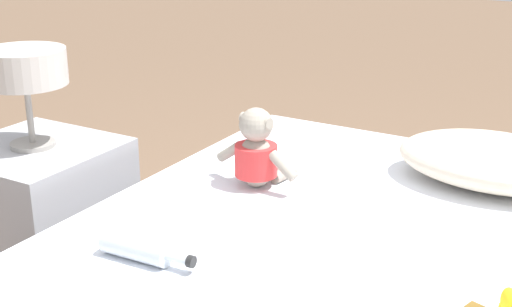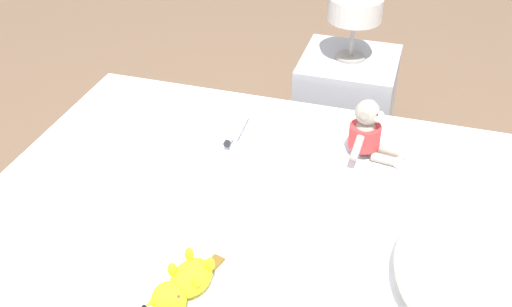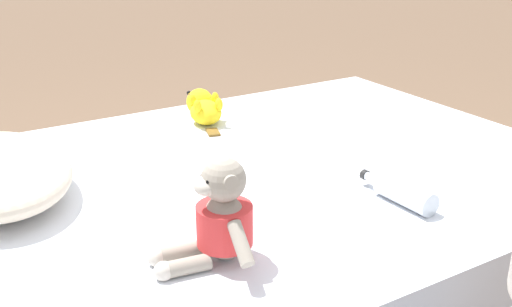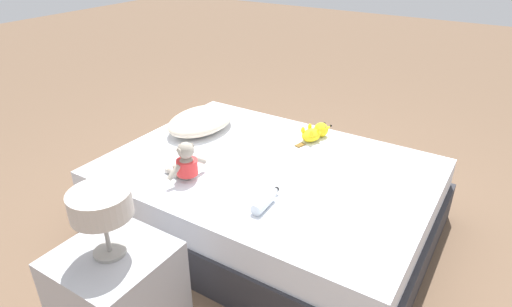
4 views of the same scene
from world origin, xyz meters
name	(u,v)px [view 2 (image 2 of 4)]	position (x,y,z in m)	size (l,w,h in m)	color
ground_plane	(257,285)	(0.00, 0.00, 0.00)	(16.00, 16.00, 0.00)	brown
bed	(257,245)	(0.00, 0.00, 0.22)	(1.43, 1.98, 0.44)	#2D2D33
pillow	(460,264)	(0.20, 0.68, 0.51)	(0.56, 0.38, 0.14)	beige
plush_monkey	(368,133)	(-0.38, 0.32, 0.54)	(0.29, 0.24, 0.24)	#9E9384
plush_yellow_creature	(182,286)	(0.49, -0.08, 0.49)	(0.33, 0.16, 0.10)	yellow
glass_bottle	(237,125)	(-0.39, -0.21, 0.47)	(0.24, 0.07, 0.06)	silver
nightstand	(346,102)	(-1.10, 0.14, 0.24)	(0.46, 0.46, 0.49)	#B2B2B7
bedside_lamp	(355,11)	(-1.10, 0.14, 0.73)	(0.26, 0.26, 0.31)	gray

